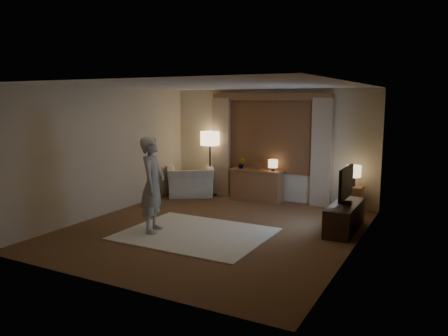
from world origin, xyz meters
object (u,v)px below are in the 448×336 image
Objects in this scene: sideboard at (257,186)px; armchair at (190,182)px; person at (153,184)px; tv_stand at (345,217)px; side_table at (352,199)px.

armchair reaches higher than sideboard.
person is at bearing 75.15° from armchair.
sideboard is at bearing 148.23° from tv_stand.
tv_stand is at bearing -79.50° from person.
tv_stand is (4.02, -1.16, -0.11)m from armchair.
person is at bearing -101.32° from sideboard.
sideboard is 0.70× the size of person.
armchair is 4.19m from tv_stand.
tv_stand is (2.38, -1.47, -0.10)m from sideboard.
side_table is at bearing -1.29° from sideboard.
side_table is 0.33× the size of person.
person reaches higher than sideboard.
armchair is at bearing 163.92° from tv_stand.
sideboard is 2.22m from side_table.
person is (-3.01, -1.68, 0.62)m from tv_stand.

